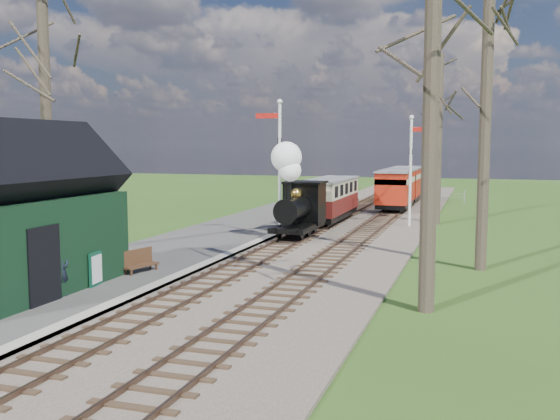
% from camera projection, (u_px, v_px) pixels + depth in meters
% --- Properties ---
extents(ground, '(140.00, 140.00, 0.00)m').
position_uv_depth(ground, '(63.00, 361.00, 12.31)').
color(ground, '#315319').
rests_on(ground, ground).
extents(distant_hills, '(114.40, 48.00, 22.02)m').
position_uv_depth(distant_hills, '(422.00, 316.00, 74.47)').
color(distant_hills, '#385B23').
rests_on(distant_hills, ground).
extents(ballast_bed, '(8.00, 60.00, 0.10)m').
position_uv_depth(ballast_bed, '(351.00, 225.00, 32.71)').
color(ballast_bed, brown).
rests_on(ballast_bed, ground).
extents(track_near, '(1.60, 60.00, 0.15)m').
position_uv_depth(track_near, '(327.00, 223.00, 33.10)').
color(track_near, brown).
rests_on(track_near, ground).
extents(track_far, '(1.60, 60.00, 0.15)m').
position_uv_depth(track_far, '(376.00, 225.00, 32.30)').
color(track_far, brown).
rests_on(track_far, ground).
extents(platform, '(5.00, 44.00, 0.20)m').
position_uv_depth(platform, '(203.00, 242.00, 26.61)').
color(platform, '#474442').
rests_on(platform, ground).
extents(coping_strip, '(0.40, 44.00, 0.21)m').
position_uv_depth(coping_strip, '(253.00, 245.00, 25.90)').
color(coping_strip, '#B2AD9E').
rests_on(coping_strip, ground).
extents(station_shed, '(3.25, 6.30, 4.78)m').
position_uv_depth(station_shed, '(21.00, 217.00, 17.17)').
color(station_shed, black).
rests_on(station_shed, platform).
extents(semaphore_near, '(1.22, 0.24, 6.22)m').
position_uv_depth(semaphore_near, '(278.00, 159.00, 27.29)').
color(semaphore_near, silver).
rests_on(semaphore_near, ground).
extents(semaphore_far, '(1.22, 0.24, 5.72)m').
position_uv_depth(semaphore_far, '(412.00, 162.00, 31.41)').
color(semaphore_far, silver).
rests_on(semaphore_far, ground).
extents(bare_trees, '(15.51, 22.39, 12.00)m').
position_uv_depth(bare_trees, '(283.00, 116.00, 20.90)').
color(bare_trees, '#382D23').
rests_on(bare_trees, ground).
extents(fence_line, '(12.60, 0.08, 1.00)m').
position_uv_depth(fence_line, '(376.00, 194.00, 46.20)').
color(fence_line, slate).
rests_on(fence_line, ground).
extents(locomotive, '(1.67, 3.90, 4.17)m').
position_uv_depth(locomotive, '(297.00, 197.00, 27.59)').
color(locomotive, black).
rests_on(locomotive, ground).
extents(coach, '(1.95, 6.68, 2.05)m').
position_uv_depth(coach, '(329.00, 197.00, 33.38)').
color(coach, black).
rests_on(coach, ground).
extents(red_carriage_a, '(2.00, 4.96, 2.11)m').
position_uv_depth(red_carriage_a, '(395.00, 189.00, 39.13)').
color(red_carriage_a, black).
rests_on(red_carriage_a, ground).
extents(red_carriage_b, '(2.00, 4.96, 2.11)m').
position_uv_depth(red_carriage_b, '(406.00, 184.00, 44.33)').
color(red_carriage_b, black).
rests_on(red_carriage_b, ground).
extents(sign_board, '(0.17, 0.67, 0.98)m').
position_uv_depth(sign_board, '(96.00, 269.00, 17.95)').
color(sign_board, '#0E452F').
rests_on(sign_board, platform).
extents(bench, '(0.69, 1.33, 0.73)m').
position_uv_depth(bench, '(139.00, 261.00, 19.92)').
color(bench, '#472B19').
rests_on(bench, platform).
extents(person, '(0.46, 0.60, 1.50)m').
position_uv_depth(person, '(61.00, 269.00, 16.65)').
color(person, black).
rests_on(person, platform).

